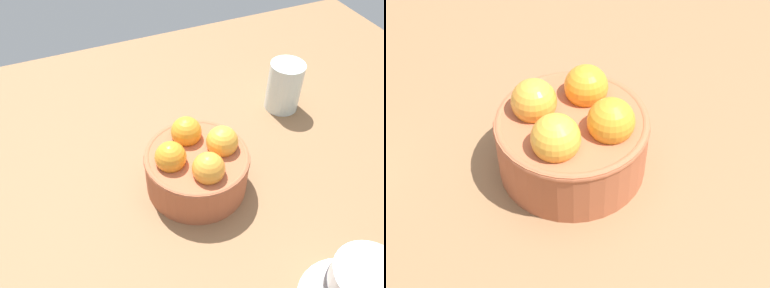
% 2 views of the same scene
% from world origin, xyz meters
% --- Properties ---
extents(ground_plane, '(1.23, 0.93, 0.03)m').
position_xyz_m(ground_plane, '(0.00, 0.00, -0.02)').
color(ground_plane, brown).
extents(terracotta_bowl, '(0.16, 0.16, 0.10)m').
position_xyz_m(terracotta_bowl, '(0.00, 0.00, 0.04)').
color(terracotta_bowl, '#AD5938').
rests_on(terracotta_bowl, ground_plane).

